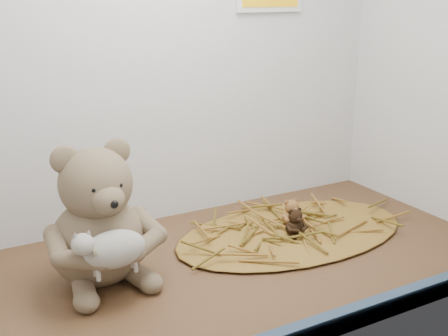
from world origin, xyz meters
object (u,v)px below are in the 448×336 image
main_teddy (97,213)px  mini_teddy_brown (295,221)px  toy_lamb (114,249)px  mini_teddy_tan (291,211)px

main_teddy → mini_teddy_brown: (43.57, -2.60, -9.35)cm
toy_lamb → mini_teddy_tan: toy_lamb is taller
main_teddy → toy_lamb: 10.31cm
main_teddy → mini_teddy_tan: (46.04, 2.22, -9.25)cm
main_teddy → toy_lamb: (0.00, -9.80, -3.19)cm
main_teddy → toy_lamb: size_ratio=1.88×
mini_teddy_tan → mini_teddy_brown: mini_teddy_tan is taller
mini_teddy_tan → mini_teddy_brown: (-2.46, -4.82, -0.11)cm
main_teddy → mini_teddy_tan: main_teddy is taller
toy_lamb → mini_teddy_brown: size_ratio=2.27×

